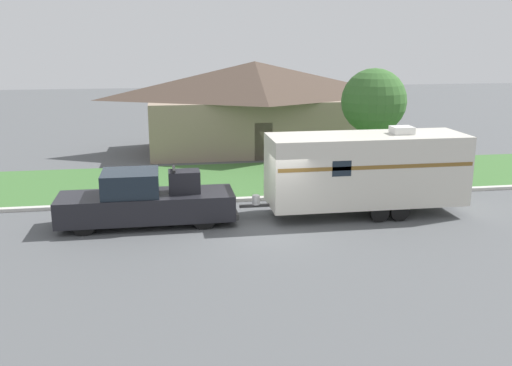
{
  "coord_description": "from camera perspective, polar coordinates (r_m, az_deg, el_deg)",
  "views": [
    {
      "loc": [
        -3.71,
        -18.91,
        6.63
      ],
      "look_at": [
        -0.41,
        1.24,
        1.4
      ],
      "focal_mm": 40.0,
      "sensor_mm": 36.0,
      "label": 1
    }
  ],
  "objects": [
    {
      "name": "mailbox",
      "position": [
        25.94,
        11.42,
        1.54
      ],
      "size": [
        0.48,
        0.2,
        1.3
      ],
      "color": "brown",
      "rests_on": "ground_plane"
    },
    {
      "name": "ground_plane",
      "position": [
        20.38,
        1.72,
        -4.63
      ],
      "size": [
        120.0,
        120.0,
        0.0
      ],
      "primitive_type": "plane",
      "color": "#515456"
    },
    {
      "name": "tree_in_yard",
      "position": [
        28.64,
        11.7,
        8.01
      ],
      "size": [
        3.18,
        3.18,
        5.2
      ],
      "color": "brown",
      "rests_on": "ground_plane"
    },
    {
      "name": "lawn_strip",
      "position": [
        27.38,
        -1.23,
        0.38
      ],
      "size": [
        80.0,
        7.0,
        0.03
      ],
      "color": "#3D6B33",
      "rests_on": "ground_plane"
    },
    {
      "name": "travel_trailer",
      "position": [
        22.06,
        10.96,
        1.38
      ],
      "size": [
        8.6,
        2.39,
        3.37
      ],
      "color": "black",
      "rests_on": "ground_plane"
    },
    {
      "name": "house_across_street",
      "position": [
        34.19,
        -0.13,
        7.83
      ],
      "size": [
        13.38,
        6.62,
        5.28
      ],
      "color": "gray",
      "rests_on": "ground_plane"
    },
    {
      "name": "pickup_truck",
      "position": [
        20.96,
        -10.98,
        -1.78
      ],
      "size": [
        6.4,
        1.94,
        2.09
      ],
      "color": "black",
      "rests_on": "ground_plane"
    },
    {
      "name": "curb_strip",
      "position": [
        23.88,
        0.01,
        -1.58
      ],
      "size": [
        80.0,
        0.3,
        0.14
      ],
      "color": "beige",
      "rests_on": "ground_plane"
    }
  ]
}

